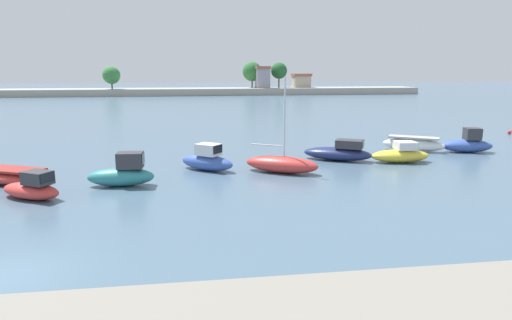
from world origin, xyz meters
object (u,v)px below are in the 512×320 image
(moored_boat_8, at_px, (413,144))
(moored_boat_5, at_px, (282,164))
(moored_boat_3, at_px, (123,174))
(moored_boat_7, at_px, (401,154))
(moored_boat_4, at_px, (207,160))
(mooring_buoy_0, at_px, (483,144))
(moored_boat_1, at_px, (8,176))
(mooring_buoy_1, at_px, (510,132))
(moored_boat_6, at_px, (339,152))
(moored_boat_9, at_px, (468,144))
(moored_boat_2, at_px, (32,188))

(moored_boat_8, bearing_deg, moored_boat_5, -120.60)
(moored_boat_3, relative_size, moored_boat_7, 0.89)
(moored_boat_4, xyz_separation_m, moored_boat_5, (4.79, -1.39, -0.12))
(moored_boat_5, xyz_separation_m, mooring_buoy_0, (19.59, 7.49, -0.35))
(moored_boat_1, height_order, moored_boat_3, moored_boat_3)
(moored_boat_7, relative_size, mooring_buoy_1, 10.98)
(moored_boat_8, relative_size, mooring_buoy_1, 12.27)
(moored_boat_1, bearing_deg, moored_boat_6, 35.17)
(moored_boat_9, height_order, mooring_buoy_0, moored_boat_9)
(moored_boat_2, relative_size, mooring_buoy_0, 9.11)
(moored_boat_6, bearing_deg, moored_boat_3, -131.87)
(moored_boat_5, relative_size, moored_boat_8, 1.28)
(moored_boat_7, height_order, mooring_buoy_0, moored_boat_7)
(moored_boat_1, xyz_separation_m, mooring_buoy_0, (36.24, 7.96, -0.23))
(mooring_buoy_1, bearing_deg, moored_boat_8, -152.15)
(mooring_buoy_0, distance_m, mooring_buoy_1, 9.89)
(moored_boat_8, distance_m, mooring_buoy_1, 16.63)
(mooring_buoy_1, bearing_deg, moored_boat_9, -139.82)
(moored_boat_5, xyz_separation_m, moored_boat_6, (5.05, 3.34, 0.03))
(moored_boat_6, distance_m, mooring_buoy_0, 15.12)
(moored_boat_5, bearing_deg, mooring_buoy_0, 51.52)
(moored_boat_3, relative_size, moored_boat_8, 0.79)
(moored_boat_2, height_order, moored_boat_8, moored_boat_2)
(moored_boat_3, distance_m, moored_boat_9, 27.24)
(moored_boat_5, bearing_deg, moored_boat_3, -137.58)
(moored_boat_7, xyz_separation_m, mooring_buoy_1, (17.81, 11.95, -0.38))
(moored_boat_6, bearing_deg, mooring_buoy_1, 53.90)
(moored_boat_5, height_order, mooring_buoy_0, moored_boat_5)
(moored_boat_1, relative_size, moored_boat_7, 1.34)
(moored_boat_7, height_order, moored_boat_9, moored_boat_9)
(moored_boat_3, xyz_separation_m, mooring_buoy_0, (29.39, 9.54, -0.52))
(moored_boat_1, height_order, moored_boat_6, moored_boat_6)
(moored_boat_9, distance_m, mooring_buoy_1, 13.84)
(moored_boat_1, distance_m, mooring_buoy_1, 46.04)
(moored_boat_5, distance_m, mooring_buoy_0, 20.97)
(moored_boat_4, bearing_deg, moored_boat_3, -107.29)
(moored_boat_6, relative_size, moored_boat_9, 1.25)
(moored_boat_2, bearing_deg, mooring_buoy_0, 49.97)
(moored_boat_5, distance_m, moored_boat_6, 6.06)
(moored_boat_1, distance_m, moored_boat_9, 33.61)
(moored_boat_1, xyz_separation_m, moored_boat_2, (2.52, -3.65, 0.11))
(moored_boat_5, height_order, moored_boat_8, moored_boat_5)
(moored_boat_2, xyz_separation_m, mooring_buoy_0, (33.72, 11.61, -0.35))
(moored_boat_3, height_order, moored_boat_5, moored_boat_5)
(moored_boat_1, bearing_deg, moored_boat_5, 26.83)
(moored_boat_2, distance_m, moored_boat_9, 31.97)
(moored_boat_7, distance_m, moored_boat_8, 5.21)
(moored_boat_3, bearing_deg, moored_boat_1, 169.56)
(moored_boat_2, relative_size, moored_boat_6, 0.72)
(moored_boat_8, distance_m, mooring_buoy_0, 7.35)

